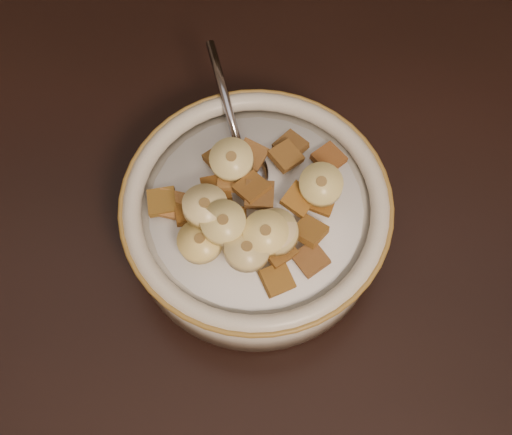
{
  "coord_description": "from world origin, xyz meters",
  "views": [
    {
      "loc": [
        0.01,
        -0.12,
        1.26
      ],
      "look_at": [
        -0.0,
        0.1,
        0.78
      ],
      "focal_mm": 50.0,
      "sensor_mm": 36.0,
      "label": 1
    }
  ],
  "objects_px": {
    "chair": "(241,42)",
    "cereal_bowl": "(256,222)",
    "table": "(255,372)",
    "spoon": "(245,171)"
  },
  "relations": [
    {
      "from": "table",
      "to": "spoon",
      "type": "relative_size",
      "value": 30.96
    },
    {
      "from": "table",
      "to": "chair",
      "type": "bearing_deg",
      "value": 96.05
    },
    {
      "from": "table",
      "to": "cereal_bowl",
      "type": "bearing_deg",
      "value": 93.42
    },
    {
      "from": "cereal_bowl",
      "to": "spoon",
      "type": "xyz_separation_m",
      "value": [
        -0.01,
        0.03,
        0.03
      ]
    },
    {
      "from": "chair",
      "to": "cereal_bowl",
      "type": "xyz_separation_m",
      "value": [
        0.04,
        -0.38,
        0.26
      ]
    },
    {
      "from": "chair",
      "to": "cereal_bowl",
      "type": "relative_size",
      "value": 5.4
    },
    {
      "from": "table",
      "to": "cereal_bowl",
      "type": "xyz_separation_m",
      "value": [
        -0.0,
        0.1,
        0.04
      ]
    },
    {
      "from": "chair",
      "to": "spoon",
      "type": "relative_size",
      "value": 22.51
    },
    {
      "from": "table",
      "to": "cereal_bowl",
      "type": "distance_m",
      "value": 0.11
    },
    {
      "from": "spoon",
      "to": "cereal_bowl",
      "type": "bearing_deg",
      "value": 90.0
    }
  ]
}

